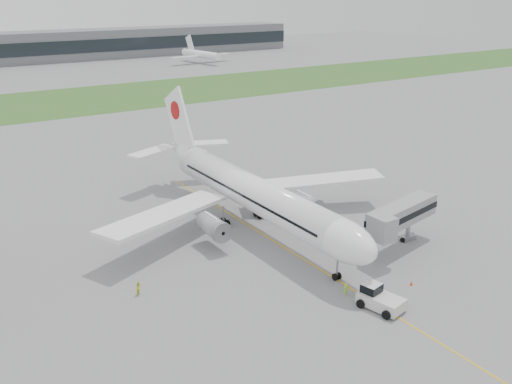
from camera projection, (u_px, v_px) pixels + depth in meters
ground at (268, 237)px, 81.45m from camera, size 600.00×600.00×0.00m
apron_markings at (288, 250)px, 77.50m from camera, size 70.00×70.00×0.04m
grass_strip at (50, 103)px, 176.07m from camera, size 600.00×50.00×0.02m
airliner at (249, 190)px, 83.38m from camera, size 48.13×53.95×17.88m
pushback_tug at (378, 298)px, 63.28m from camera, size 4.21×5.44×2.53m
jet_bridge at (399, 216)px, 76.25m from camera, size 13.92×6.48×6.51m
safety_cone_left at (370, 301)px, 64.29m from camera, size 0.43×0.43×0.59m
safety_cone_right at (411, 283)px, 68.22m from camera, size 0.39×0.39×0.54m
ground_crew_near at (346, 289)px, 65.97m from camera, size 0.57×0.38×1.52m
ground_crew_far at (139, 288)px, 65.98m from camera, size 1.04×1.00×1.69m
distant_aircraft_right at (201, 63)px, 269.58m from camera, size 34.23×30.99×11.97m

